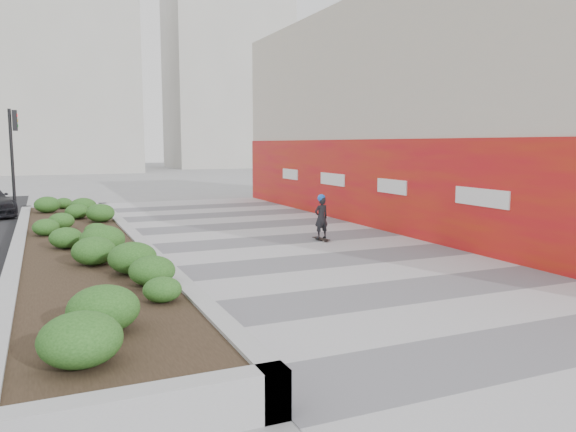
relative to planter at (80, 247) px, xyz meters
name	(u,v)px	position (x,y,z in m)	size (l,w,h in m)	color
ground	(464,318)	(5.50, -7.00, -0.42)	(160.00, 160.00, 0.00)	gray
walkway	(368,278)	(5.50, -4.00, -0.41)	(8.00, 36.00, 0.01)	#A8A8AD
building	(450,111)	(12.48, 1.98, 3.56)	(6.04, 24.08, 8.00)	beige
planter	(80,247)	(0.00, 0.00, 0.00)	(3.00, 18.00, 0.90)	#9E9EA0
traffic_signal_near	(13,146)	(-1.73, 10.50, 2.34)	(0.33, 0.28, 4.20)	black
distant_bldg_north_l	(50,72)	(0.50, 48.00, 9.58)	(16.00, 12.00, 20.00)	#ADAAA3
distant_bldg_north_r	(227,68)	(20.50, 53.00, 11.58)	(14.00, 10.00, 24.00)	#ADAAA3
manhole_cover	(388,276)	(6.00, -4.00, -0.42)	(0.44, 0.44, 0.01)	#595654
skateboarder	(321,217)	(6.72, 0.58, 0.29)	(0.49, 0.73, 1.39)	beige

